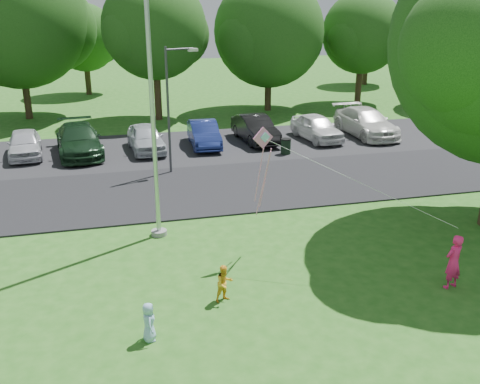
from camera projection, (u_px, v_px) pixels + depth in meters
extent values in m
plane|color=#245D18|center=(320.00, 300.00, 13.43)|extent=(120.00, 120.00, 0.00)
cube|color=black|center=(235.00, 186.00, 21.63)|extent=(60.00, 6.00, 0.06)
cube|color=black|center=(205.00, 146.00, 27.56)|extent=(42.00, 7.00, 0.06)
cylinder|color=#B7BABF|center=(151.00, 78.00, 15.50)|extent=(0.14, 0.14, 10.00)
cylinder|color=gray|center=(159.00, 233.00, 17.15)|extent=(0.50, 0.50, 0.16)
cylinder|color=#3F3F44|center=(168.00, 112.00, 22.46)|extent=(0.11, 0.11, 5.37)
cylinder|color=#3F3F44|center=(179.00, 49.00, 21.92)|extent=(1.21, 0.47, 0.08)
cube|color=silver|center=(193.00, 50.00, 22.26)|extent=(0.44, 0.31, 0.13)
cylinder|color=black|center=(286.00, 147.00, 25.98)|extent=(0.48, 0.48, 0.77)
cylinder|color=black|center=(286.00, 139.00, 25.84)|extent=(0.51, 0.51, 0.04)
sphere|color=#163D10|center=(472.00, 48.00, 14.55)|extent=(3.94, 3.94, 3.94)
cylinder|color=#332316|center=(26.00, 93.00, 33.69)|extent=(0.44, 0.44, 3.19)
sphere|color=#163D10|center=(16.00, 17.00, 32.15)|extent=(8.50, 8.50, 8.50)
sphere|color=#163D10|center=(52.00, 27.00, 33.59)|extent=(5.53, 5.53, 5.53)
cylinder|color=#332316|center=(158.00, 92.00, 33.39)|extent=(0.44, 0.44, 3.43)
sphere|color=#163D10|center=(154.00, 27.00, 32.07)|extent=(6.27, 6.27, 6.27)
sphere|color=#163D10|center=(177.00, 34.00, 33.13)|extent=(4.07, 4.07, 4.07)
sphere|color=#163D10|center=(134.00, 34.00, 31.17)|extent=(3.76, 3.76, 3.76)
cylinder|color=#332316|center=(268.00, 91.00, 36.43)|extent=(0.44, 0.44, 2.66)
sphere|color=#163D10|center=(269.00, 32.00, 35.13)|extent=(7.27, 7.27, 7.27)
sphere|color=#163D10|center=(289.00, 39.00, 36.35)|extent=(4.72, 4.72, 4.72)
sphere|color=#163D10|center=(251.00, 39.00, 34.08)|extent=(4.36, 4.36, 4.36)
cylinder|color=#332316|center=(359.00, 83.00, 38.67)|extent=(0.44, 0.44, 3.02)
sphere|color=#163D10|center=(362.00, 33.00, 37.50)|extent=(5.67, 5.67, 5.67)
sphere|color=#163D10|center=(375.00, 38.00, 38.45)|extent=(3.68, 3.68, 3.68)
sphere|color=#163D10|center=(352.00, 38.00, 36.68)|extent=(3.40, 3.40, 3.40)
cylinder|color=#332316|center=(88.00, 78.00, 42.62)|extent=(0.44, 0.44, 2.60)
sphere|color=#163D10|center=(84.00, 37.00, 41.57)|extent=(5.20, 5.20, 5.20)
sphere|color=#163D10|center=(100.00, 42.00, 42.45)|extent=(3.38, 3.38, 3.38)
sphere|color=#163D10|center=(70.00, 42.00, 40.83)|extent=(3.12, 3.12, 3.12)
cylinder|color=#332316|center=(365.00, 70.00, 47.73)|extent=(0.44, 0.44, 2.60)
sphere|color=#163D10|center=(368.00, 33.00, 46.68)|extent=(5.20, 5.20, 5.20)
sphere|color=#163D10|center=(377.00, 38.00, 47.56)|extent=(3.38, 3.38, 3.38)
sphere|color=#163D10|center=(360.00, 37.00, 45.94)|extent=(3.12, 3.12, 3.12)
imported|color=silver|center=(25.00, 144.00, 25.42)|extent=(1.87, 3.86, 1.27)
imported|color=black|center=(79.00, 140.00, 25.77)|extent=(2.49, 5.11, 1.43)
imported|color=#B2B7BF|center=(146.00, 138.00, 26.37)|extent=(1.84, 3.98, 1.32)
imported|color=navy|center=(204.00, 134.00, 27.25)|extent=(1.53, 3.94, 1.28)
imported|color=black|center=(255.00, 129.00, 28.14)|extent=(1.75, 4.25, 1.37)
imported|color=silver|center=(317.00, 127.00, 28.55)|extent=(1.99, 4.09, 1.35)
imported|color=silver|center=(366.00, 122.00, 29.43)|extent=(2.22, 5.11, 1.46)
imported|color=#FF2172|center=(453.00, 262.00, 13.79)|extent=(0.62, 0.49, 1.49)
imported|color=gold|center=(224.00, 283.00, 13.26)|extent=(0.57, 0.50, 0.97)
imported|color=#8CB8D8|center=(149.00, 322.00, 11.70)|extent=(0.29, 0.45, 0.92)
cube|color=pink|center=(263.00, 138.00, 14.74)|extent=(0.61, 0.17, 0.62)
cube|color=#8CC6E5|center=(265.00, 137.00, 14.72)|extent=(0.30, 0.09, 0.30)
cylinder|color=white|center=(356.00, 181.00, 14.11)|extent=(4.25, 3.16, 1.85)
cylinder|color=pink|center=(259.00, 175.00, 15.08)|extent=(0.20, 0.26, 1.64)
cylinder|color=pink|center=(265.00, 179.00, 15.22)|extent=(0.23, 0.43, 1.88)
cylinder|color=pink|center=(263.00, 185.00, 15.12)|extent=(0.25, 0.63, 2.10)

